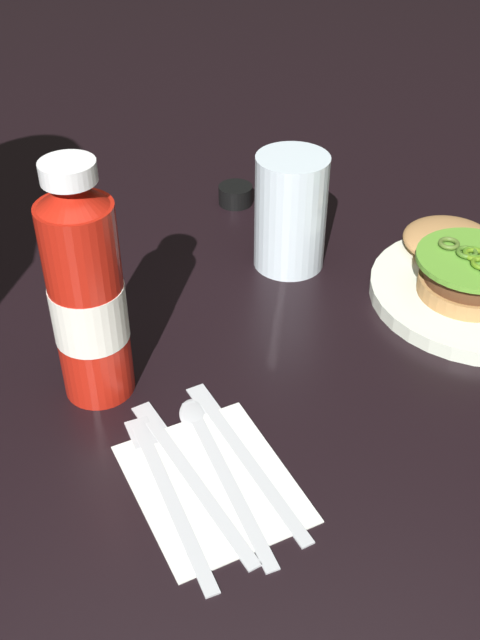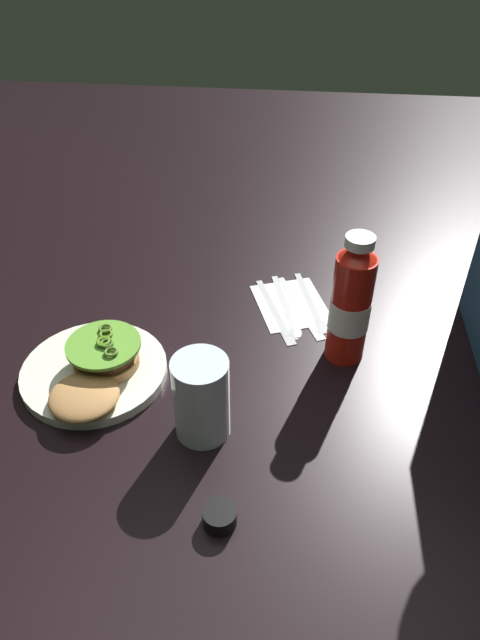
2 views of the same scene
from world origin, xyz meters
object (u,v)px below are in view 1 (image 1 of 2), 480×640
Objects in this scene: ketchup_bottle at (87,296)px; napkin at (212,482)px; spoon_utensil at (213,450)px; fork_utensil at (163,479)px; butter_knife at (184,464)px; dinner_plate at (479,292)px; steak_knife at (238,444)px; burger_sandwich at (462,261)px; condiment_cup at (236,195)px; water_glass at (291,212)px.

napkin is (-0.13, -0.10, -0.11)m from ketchup_bottle.
spoon_utensil is 0.05m from fork_utensil.
butter_knife is at bearing 49.17° from napkin.
napkin is (-0.23, 0.32, -0.01)m from dinner_plate.
ketchup_bottle is 1.20× the size of steak_knife.
spoon_utensil is at bearing -134.48° from ketchup_bottle.
burger_sandwich reaches higher than steak_knife.
ketchup_bottle is 0.40m from condiment_cup.
napkin is 0.04m from fork_utensil.
water_glass is 0.71× the size of fork_utensil.
dinner_plate is 0.39m from napkin.
ketchup_bottle is at bearing 52.23° from steak_knife.
burger_sandwich is at bearing -54.47° from butter_knife.
fork_utensil is at bearing 166.39° from condiment_cup.
steak_knife is (-0.29, 0.09, -0.06)m from water_glass.
burger_sandwich is 0.40m from butter_knife.
ketchup_bottle is at bearing 23.72° from fork_utensil.
ketchup_bottle is at bearing 33.30° from butter_knife.
fork_utensil is (-0.25, 0.34, -0.03)m from burger_sandwich.
ketchup_bottle is 1.20× the size of spoon_utensil.
napkin is at bearing 125.83° from dinner_plate.
water_glass is at bearing -18.02° from steak_knife.
dinner_plate is 1.25× the size of fork_utensil.
burger_sandwich is 1.05× the size of butter_knife.
steak_knife is at bearing 127.79° from burger_sandwich.
steak_knife is 1.00× the size of spoon_utensil.
water_glass is (0.19, -0.22, -0.04)m from ketchup_bottle.
burger_sandwich reaches higher than napkin.
dinner_plate is at bearing -142.78° from burger_sandwich.
condiment_cup reaches higher than dinner_plate.
fork_utensil is at bearing 115.33° from steak_knife.
water_glass is 0.90× the size of napkin.
spoon_utensil is at bearing -57.91° from fork_utensil.
butter_knife is (-0.46, 0.10, -0.01)m from condiment_cup.
spoon_utensil is at bearing -6.45° from napkin.
dinner_plate is at bearing -58.03° from spoon_utensil.
butter_knife is (-0.11, -0.07, -0.10)m from ketchup_bottle.
ketchup_bottle is 5.16× the size of condiment_cup.
spoon_utensil is (0.03, -0.00, 0.00)m from napkin.
dinner_plate is 0.35m from steak_knife.
burger_sandwich reaches higher than butter_knife.
ketchup_bottle is 0.29m from water_glass.
steak_knife is 1.02× the size of fork_utensil.
fork_utensil is (0.01, 0.04, 0.00)m from napkin.
condiment_cup is at bearing -8.76° from napkin.
spoon_utensil is at bearing 121.97° from dinner_plate.
dinner_plate is at bearing -56.62° from steak_knife.
condiment_cup is (0.15, 0.05, -0.06)m from water_glass.
water_glass is 0.17m from condiment_cup.
burger_sandwich is 0.32m from condiment_cup.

